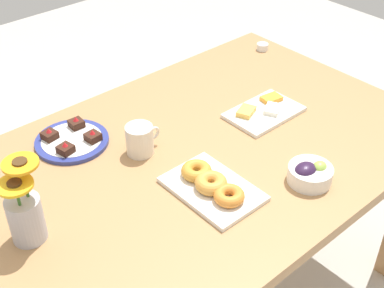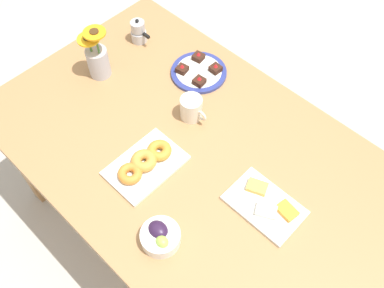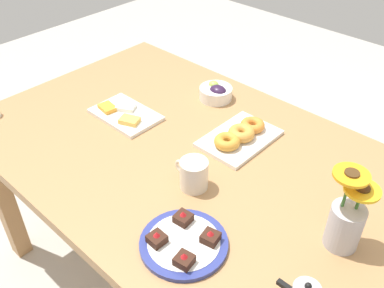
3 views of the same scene
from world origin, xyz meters
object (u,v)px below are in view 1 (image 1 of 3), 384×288
Objects in this scene: cheese_platter at (264,111)px; grape_bowl at (310,173)px; dining_table at (192,175)px; jam_cup_honey at (263,46)px; croissant_platter at (212,185)px; coffee_mug at (140,139)px; dessert_plate at (72,140)px; flower_vase at (25,214)px.

grape_bowl is at bearing -117.02° from cheese_platter.
jam_cup_honey is (0.71, 0.35, 0.10)m from dining_table.
cheese_platter is 0.93× the size of croissant_platter.
grape_bowl reaches higher than cheese_platter.
dining_table is 6.15× the size of cheese_platter.
grape_bowl is 0.47× the size of croissant_platter.
coffee_mug reaches higher than dessert_plate.
dining_table is at bearing 117.82° from grape_bowl.
dining_table is 6.72× the size of dessert_plate.
dining_table is 0.36m from cheese_platter.
coffee_mug is 0.45m from flower_vase.
coffee_mug is at bearing 122.95° from grape_bowl.
cheese_platter is 0.45m from croissant_platter.
coffee_mug is at bearing 98.32° from croissant_platter.
jam_cup_honey is at bearing 26.26° from dining_table.
flower_vase reaches higher than dining_table.
jam_cup_honey is (0.78, 0.52, -0.01)m from croissant_platter.
coffee_mug reaches higher than cheese_platter.
grape_bowl is 0.38m from cheese_platter.
croissant_platter is (-0.42, -0.18, 0.01)m from cheese_platter.
flower_vase reaches higher than cheese_platter.
dining_table is 5.71× the size of croissant_platter.
cheese_platter is 0.90m from flower_vase.
croissant_platter is at bearing 147.15° from grape_bowl.
coffee_mug is 0.44× the size of croissant_platter.
dining_table is at bearing -153.74° from jam_cup_honey.
cheese_platter is (0.46, -0.11, -0.04)m from coffee_mug.
dessert_plate is at bearing 126.38° from coffee_mug.
dining_table is 0.21m from croissant_platter.
dessert_plate reaches higher than jam_cup_honey.
flower_vase is at bearing 159.46° from croissant_platter.
jam_cup_honey is 0.20× the size of dessert_plate.
cheese_platter is 0.50m from jam_cup_honey.
croissant_platter reaches higher than dining_table.
dessert_plate is (-0.14, 0.19, -0.04)m from coffee_mug.
dessert_plate is at bearing -177.22° from jam_cup_honey.
croissant_platter is 0.50m from dessert_plate.
dessert_plate is at bearing 110.84° from croissant_platter.
cheese_platter is at bearing 1.51° from dining_table.
jam_cup_honey is 0.20× the size of flower_vase.
grape_bowl is 0.86m from jam_cup_honey.
jam_cup_honey reaches higher than dining_table.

